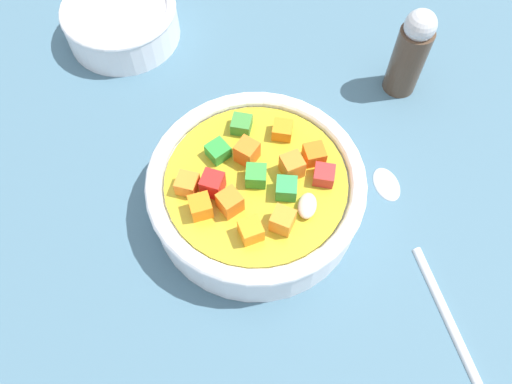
# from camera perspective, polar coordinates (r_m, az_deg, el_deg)

# --- Properties ---
(ground_plane) EXTENTS (1.40, 1.40, 0.02)m
(ground_plane) POSITION_cam_1_polar(r_m,az_deg,el_deg) (0.44, 0.00, -2.07)
(ground_plane) COLOR #42667A
(soup_bowl_main) EXTENTS (0.17, 0.17, 0.06)m
(soup_bowl_main) POSITION_cam_1_polar(r_m,az_deg,el_deg) (0.40, 0.00, 0.25)
(soup_bowl_main) COLOR white
(soup_bowl_main) RESTS_ON ground_plane
(spoon) EXTENTS (0.19, 0.08, 0.01)m
(spoon) POSITION_cam_1_polar(r_m,az_deg,el_deg) (0.43, 17.97, -6.18)
(spoon) COLOR silver
(spoon) RESTS_ON ground_plane
(side_bowl_small) EXTENTS (0.12, 0.12, 0.04)m
(side_bowl_small) POSITION_cam_1_polar(r_m,az_deg,el_deg) (0.55, -15.10, 18.36)
(side_bowl_small) COLOR white
(side_bowl_small) RESTS_ON ground_plane
(pepper_shaker) EXTENTS (0.03, 0.03, 0.09)m
(pepper_shaker) POSITION_cam_1_polar(r_m,az_deg,el_deg) (0.49, 17.19, 14.94)
(pepper_shaker) COLOR #4C3828
(pepper_shaker) RESTS_ON ground_plane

